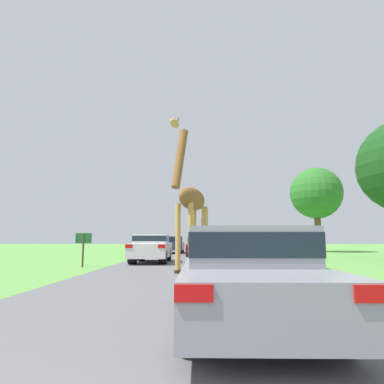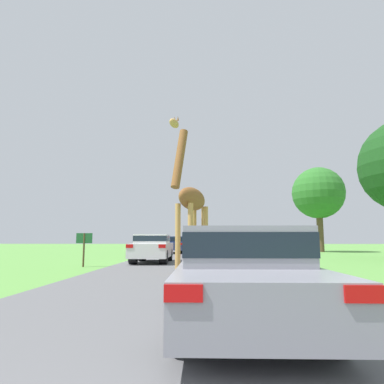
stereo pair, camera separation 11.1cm
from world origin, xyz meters
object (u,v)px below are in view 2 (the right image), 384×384
Objects in this scene: giraffe_near_road at (191,202)px; car_lead_maroon at (241,272)px; tree_left_edge at (318,193)px; car_queue_left at (152,247)px; car_queue_right at (200,245)px; car_far_ahead at (173,244)px; sign_post at (84,243)px.

giraffe_near_road is 1.20× the size of car_lead_maroon.
tree_left_edge is at bearing -99.09° from giraffe_near_road.
car_queue_left is 0.54× the size of tree_left_edge.
car_queue_right is at bearing -70.14° from giraffe_near_road.
giraffe_near_road is at bearing -120.51° from tree_left_edge.
giraffe_near_road is at bearing 97.55° from car_lead_maroon.
giraffe_near_road is 5.79m from car_queue_left.
car_far_ahead is 3.00× the size of sign_post.
tree_left_edge is (11.35, 19.26, 2.84)m from giraffe_near_road.
car_lead_maroon is 1.05× the size of car_far_ahead.
car_far_ahead is at bearing 79.28° from sign_post.
car_queue_right is 1.09× the size of car_far_ahead.
car_far_ahead is (-2.32, 4.50, 0.01)m from car_queue_right.
car_queue_left is at bearing -133.53° from tree_left_edge.
sign_post is at bearing -100.72° from car_far_ahead.
tree_left_edge is (13.48, 14.19, 4.64)m from car_queue_left.
car_queue_right is at bearing 62.99° from sign_post.
car_lead_maroon is 19.62m from car_queue_right.
car_lead_maroon is 11.26m from sign_post.
car_queue_right is 0.60× the size of tree_left_edge.
sign_post is at bearing -117.01° from car_queue_right.
tree_left_edge is at bearing 32.99° from car_queue_right.
car_queue_left is 3.86m from sign_post.
giraffe_near_road reaches higher than car_lead_maroon.
car_lead_maroon is 1.08× the size of car_queue_left.
car_queue_right is at bearing -62.75° from car_far_ahead.
car_lead_maroon is at bearing -59.52° from sign_post.
car_queue_right is 13.94m from tree_left_edge.
car_queue_right is at bearing 70.70° from car_queue_left.
car_lead_maroon is at bearing 118.96° from giraffe_near_road.
tree_left_edge reaches higher than car_far_ahead.
car_lead_maroon is at bearing -111.15° from tree_left_edge.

